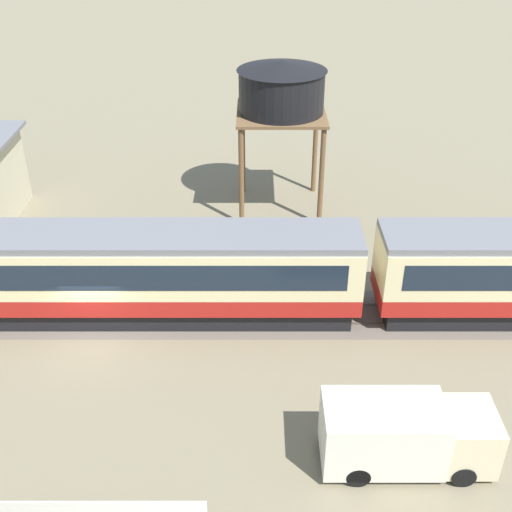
% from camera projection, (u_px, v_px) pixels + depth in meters
% --- Properties ---
extents(ground_plane, '(600.00, 600.00, 0.00)m').
position_uv_depth(ground_plane, '(97.00, 336.00, 27.22)').
color(ground_plane, '#7A7056').
extents(passenger_train, '(54.90, 2.99, 4.14)m').
position_uv_depth(passenger_train, '(159.00, 271.00, 27.35)').
color(passenger_train, '#AD1E19').
rests_on(passenger_train, ground_plane).
extents(railway_track, '(111.52, 3.60, 0.04)m').
position_uv_depth(railway_track, '(86.00, 314.00, 28.55)').
color(railway_track, '#665B51').
rests_on(railway_track, ground_plane).
extents(water_tower, '(4.79, 4.79, 8.46)m').
position_uv_depth(water_tower, '(282.00, 90.00, 34.00)').
color(water_tower, brown).
rests_on(water_tower, ground_plane).
extents(delivery_truck_cream, '(5.63, 2.14, 2.42)m').
position_uv_depth(delivery_truck_cream, '(405.00, 435.00, 20.84)').
color(delivery_truck_cream, beige).
rests_on(delivery_truck_cream, ground_plane).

